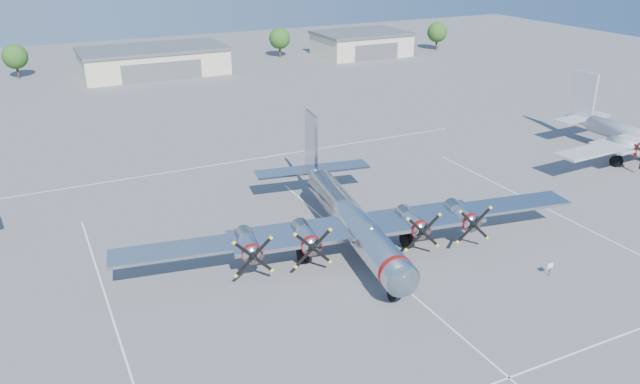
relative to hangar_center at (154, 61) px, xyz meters
name	(u,v)px	position (x,y,z in m)	size (l,w,h in m)	color
ground	(347,239)	(0.00, -81.96, -2.71)	(260.00, 260.00, 0.00)	#5A5A5D
parking_lines	(356,247)	(0.00, -83.71, -2.71)	(60.00, 50.08, 0.01)	silver
hangar_center	(154,61)	(0.00, 0.00, 0.00)	(28.60, 14.60, 5.40)	beige
hangar_east	(361,43)	(48.00, 0.00, 0.00)	(20.60, 14.60, 5.40)	beige
tree_west	(15,57)	(-25.00, 8.04, 1.51)	(4.80, 4.80, 6.64)	#382619
tree_east	(280,38)	(30.00, 6.04, 1.51)	(4.80, 4.80, 6.64)	#382619
tree_far_east	(437,32)	(68.00, -1.96, 1.51)	(4.80, 4.80, 6.64)	#382619
main_bomber_b29	(349,244)	(-0.38, -82.97, -2.71)	(41.99, 28.72, 9.29)	silver
twin_engine_east	(631,157)	(43.69, -77.68, -2.71)	(29.73, 21.38, 9.43)	#B8B9BE
info_placard	(550,267)	(11.99, -95.37, -1.88)	(0.62, 0.07, 1.18)	black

